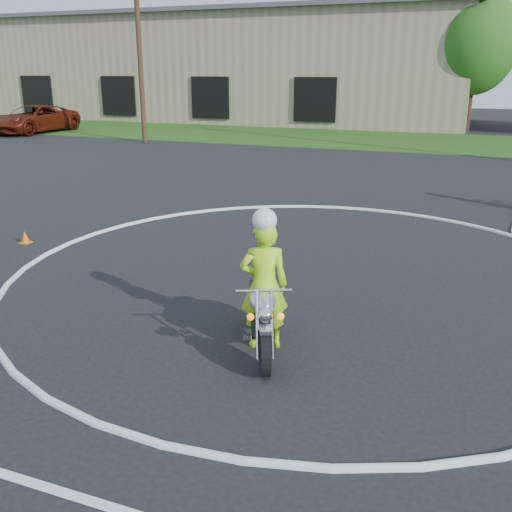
% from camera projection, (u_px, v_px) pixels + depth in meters
% --- Properties ---
extents(ground, '(120.00, 120.00, 0.00)m').
position_uv_depth(ground, '(258.00, 335.00, 9.01)').
color(ground, black).
rests_on(ground, ground).
extents(grass_strip, '(120.00, 10.00, 0.02)m').
position_uv_depth(grass_strip, '(425.00, 142.00, 32.93)').
color(grass_strip, '#1E4714').
rests_on(grass_strip, ground).
extents(course_markings, '(19.05, 19.05, 0.12)m').
position_uv_depth(course_markings, '(426.00, 266.00, 12.12)').
color(course_markings, silver).
rests_on(course_markings, ground).
extents(primary_motorcycle, '(1.09, 2.07, 1.16)m').
position_uv_depth(primary_motorcycle, '(262.00, 315.00, 8.37)').
color(primary_motorcycle, black).
rests_on(primary_motorcycle, ground).
extents(rider_primary_grp, '(0.84, 0.72, 2.15)m').
position_uv_depth(rider_primary_grp, '(264.00, 281.00, 8.35)').
color(rider_primary_grp, '#ABF519').
rests_on(rider_primary_grp, ground).
extents(pickup_grp, '(3.26, 6.51, 1.77)m').
position_uv_depth(pickup_grp, '(33.00, 119.00, 37.50)').
color(pickup_grp, '#4F1509').
rests_on(pickup_grp, ground).
extents(traffic_cones, '(19.05, 12.18, 0.30)m').
position_uv_depth(traffic_cones, '(468.00, 314.00, 9.45)').
color(traffic_cones, '#E65F0C').
rests_on(traffic_cones, ground).
extents(warehouse, '(41.00, 17.00, 8.30)m').
position_uv_depth(warehouse, '(229.00, 67.00, 49.32)').
color(warehouse, tan).
rests_on(warehouse, ground).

